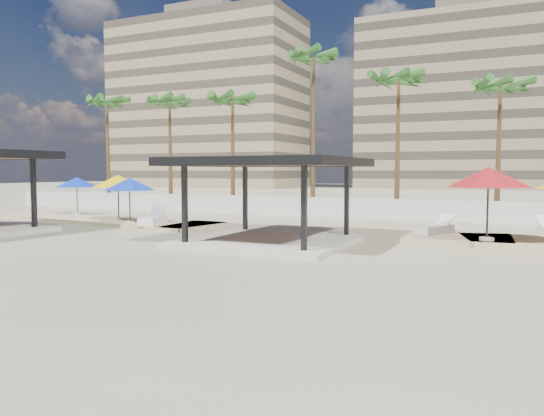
{
  "coord_description": "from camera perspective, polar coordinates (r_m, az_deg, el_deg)",
  "views": [
    {
      "loc": [
        10.1,
        -16.2,
        2.9
      ],
      "look_at": [
        1.06,
        3.3,
        1.4
      ],
      "focal_mm": 35.0,
      "sensor_mm": 36.0,
      "label": 1
    }
  ],
  "objects": [
    {
      "name": "umbrella_a",
      "position": [
        35.76,
        -20.28,
        2.62
      ],
      "size": [
        3.34,
        3.34,
        2.35
      ],
      "rotation": [
        0.0,
        0.0,
        0.33
      ],
      "color": "beige",
      "rests_on": "promenade"
    },
    {
      "name": "building_mid",
      "position": [
        95.08,
        21.41,
        10.59
      ],
      "size": [
        38.0,
        16.0,
        30.4
      ],
      "color": "#847259",
      "rests_on": "ground"
    },
    {
      "name": "pavilion_central",
      "position": [
        21.24,
        -0.2,
        1.68
      ],
      "size": [
        6.78,
        6.78,
        3.42
      ],
      "rotation": [
        0.0,
        0.0,
        -0.01
      ],
      "color": "beige",
      "rests_on": "ground"
    },
    {
      "name": "palm_a",
      "position": [
        46.76,
        -17.32,
        10.41
      ],
      "size": [
        3.0,
        3.0,
        9.44
      ],
      "color": "brown",
      "rests_on": "ground"
    },
    {
      "name": "palm_f",
      "position": [
        35.14,
        23.35,
        11.49
      ],
      "size": [
        3.0,
        3.0,
        8.81
      ],
      "color": "brown",
      "rests_on": "ground"
    },
    {
      "name": "umbrella_b",
      "position": [
        30.55,
        -16.23,
        2.77
      ],
      "size": [
        3.1,
        3.1,
        2.51
      ],
      "rotation": [
        0.0,
        0.0,
        0.1
      ],
      "color": "beige",
      "rests_on": "promenade"
    },
    {
      "name": "palm_d",
      "position": [
        38.19,
        4.49,
        15.16
      ],
      "size": [
        3.0,
        3.0,
        11.63
      ],
      "color": "brown",
      "rests_on": "ground"
    },
    {
      "name": "palm_c",
      "position": [
        39.56,
        -4.27,
        11.12
      ],
      "size": [
        3.0,
        3.0,
        8.96
      ],
      "color": "brown",
      "rests_on": "ground"
    },
    {
      "name": "palm_e",
      "position": [
        35.75,
        13.47,
        12.82
      ],
      "size": [
        3.0,
        3.0,
        9.64
      ],
      "color": "brown",
      "rests_on": "ground"
    },
    {
      "name": "building_west",
      "position": [
        99.78,
        -6.93,
        11.09
      ],
      "size": [
        34.0,
        16.0,
        32.4
      ],
      "color": "#937F60",
      "rests_on": "ground"
    },
    {
      "name": "umbrella_c",
      "position": [
        22.25,
        22.26,
        3.07
      ],
      "size": [
        4.07,
        4.07,
        2.88
      ],
      "rotation": [
        0.0,
        0.0,
        -0.31
      ],
      "color": "beige",
      "rests_on": "promenade"
    },
    {
      "name": "umbrella_f",
      "position": [
        28.71,
        -15.09,
        2.48
      ],
      "size": [
        2.96,
        2.96,
        2.36
      ],
      "rotation": [
        0.0,
        0.0,
        0.12
      ],
      "color": "beige",
      "rests_on": "promenade"
    },
    {
      "name": "promenade",
      "position": [
        25.36,
        6.11,
        -2.46
      ],
      "size": [
        44.45,
        7.97,
        0.24
      ],
      "color": "#C6B284",
      "rests_on": "ground"
    },
    {
      "name": "ground",
      "position": [
        19.31,
        -7.0,
        -4.68
      ],
      "size": [
        200.0,
        200.0,
        0.0
      ],
      "primitive_type": "plane",
      "color": "#CFB889",
      "rests_on": "ground"
    },
    {
      "name": "lounger_b",
      "position": [
        24.3,
        17.15,
        -2.15
      ],
      "size": [
        1.57,
        2.23,
        0.81
      ],
      "rotation": [
        0.0,
        0.0,
        1.11
      ],
      "color": "white",
      "rests_on": "promenade"
    },
    {
      "name": "lounger_a",
      "position": [
        27.95,
        -12.67,
        -1.23
      ],
      "size": [
        1.52,
        2.56,
        0.92
      ],
      "rotation": [
        0.0,
        0.0,
        1.9
      ],
      "color": "white",
      "rests_on": "promenade"
    },
    {
      "name": "boundary_wall",
      "position": [
        33.82,
        7.46,
        0.06
      ],
      "size": [
        56.0,
        0.3,
        1.2
      ],
      "primitive_type": "cube",
      "color": "silver",
      "rests_on": "ground"
    },
    {
      "name": "palm_b",
      "position": [
        43.29,
        -10.95,
        10.71
      ],
      "size": [
        3.0,
        3.0,
        9.17
      ],
      "color": "brown",
      "rests_on": "ground"
    }
  ]
}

